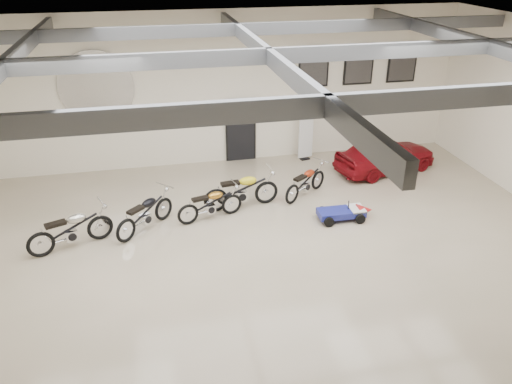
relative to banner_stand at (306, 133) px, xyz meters
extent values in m
cube|color=#BBA88F|center=(-2.69, -5.50, -0.98)|extent=(16.00, 12.00, 0.01)
cube|color=slate|center=(-2.69, -5.50, 4.02)|extent=(16.00, 12.00, 0.01)
cube|color=white|center=(-2.69, 0.50, 1.52)|extent=(16.00, 0.02, 5.00)
cube|color=black|center=(-2.19, 0.45, 0.07)|extent=(0.92, 0.08, 2.10)
imported|color=maroon|center=(2.26, -1.50, -0.39)|extent=(2.17, 3.66, 1.17)
camera|label=1|loc=(-5.11, -15.40, 5.81)|focal=35.00mm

